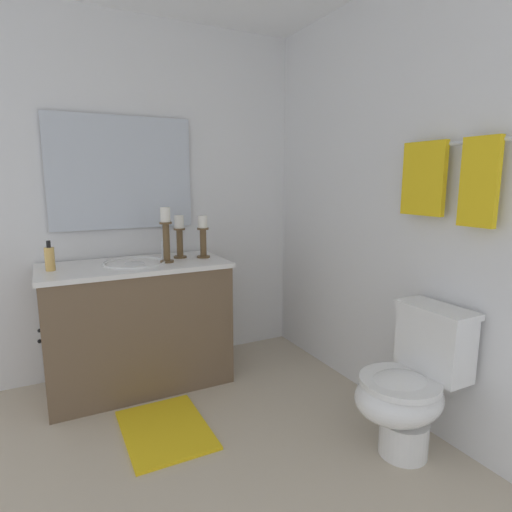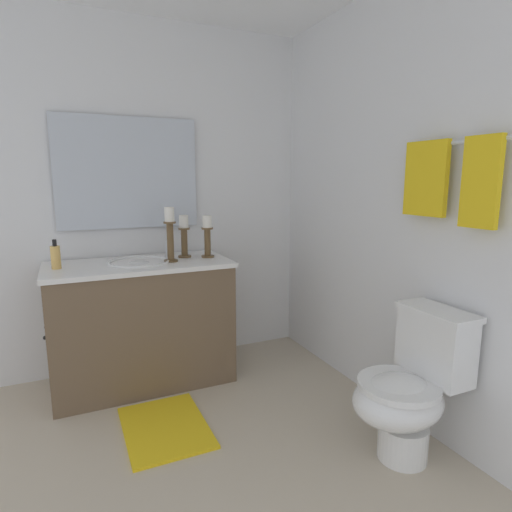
{
  "view_description": "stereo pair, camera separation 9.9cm",
  "coord_description": "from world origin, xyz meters",
  "px_view_note": "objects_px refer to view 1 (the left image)",
  "views": [
    {
      "loc": [
        1.72,
        -0.43,
        1.37
      ],
      "look_at": [
        -0.28,
        0.59,
        0.96
      ],
      "focal_mm": 29.51,
      "sensor_mm": 36.0,
      "label": 1
    },
    {
      "loc": [
        1.77,
        -0.34,
        1.37
      ],
      "look_at": [
        -0.28,
        0.59,
        0.96
      ],
      "focal_mm": 29.51,
      "sensor_mm": 36.0,
      "label": 2
    }
  ],
  "objects_px": {
    "mirror": "(122,173)",
    "toilet": "(410,386)",
    "candle_holder_tall": "(203,236)",
    "candle_holder_mid": "(166,233)",
    "sink_basin": "(135,269)",
    "towel_center": "(479,182)",
    "soap_bottle": "(50,258)",
    "towel_bar": "(455,143)",
    "vanity_cabinet": "(138,325)",
    "bath_mat": "(165,429)",
    "towel_near_vanity": "(424,179)",
    "candle_holder_short": "(180,235)"
  },
  "relations": [
    {
      "from": "soap_bottle",
      "to": "toilet",
      "type": "xyz_separation_m",
      "value": [
        1.37,
        1.53,
        -0.54
      ]
    },
    {
      "from": "candle_holder_mid",
      "to": "towel_bar",
      "type": "distance_m",
      "value": 1.74
    },
    {
      "from": "candle_holder_tall",
      "to": "bath_mat",
      "type": "bearing_deg",
      "value": -37.08
    },
    {
      "from": "mirror",
      "to": "towel_bar",
      "type": "height_order",
      "value": "mirror"
    },
    {
      "from": "mirror",
      "to": "toilet",
      "type": "bearing_deg",
      "value": 32.22
    },
    {
      "from": "candle_holder_mid",
      "to": "mirror",
      "type": "bearing_deg",
      "value": -149.32
    },
    {
      "from": "towel_bar",
      "to": "bath_mat",
      "type": "bearing_deg",
      "value": -119.46
    },
    {
      "from": "towel_bar",
      "to": "towel_center",
      "type": "height_order",
      "value": "towel_center"
    },
    {
      "from": "candle_holder_tall",
      "to": "candle_holder_mid",
      "type": "distance_m",
      "value": 0.28
    },
    {
      "from": "vanity_cabinet",
      "to": "soap_bottle",
      "type": "height_order",
      "value": "soap_bottle"
    },
    {
      "from": "candle_holder_tall",
      "to": "towel_near_vanity",
      "type": "distance_m",
      "value": 1.46
    },
    {
      "from": "mirror",
      "to": "candle_holder_mid",
      "type": "relative_size",
      "value": 2.66
    },
    {
      "from": "sink_basin",
      "to": "candle_holder_tall",
      "type": "distance_m",
      "value": 0.51
    },
    {
      "from": "vanity_cabinet",
      "to": "toilet",
      "type": "distance_m",
      "value": 1.71
    },
    {
      "from": "candle_holder_short",
      "to": "toilet",
      "type": "bearing_deg",
      "value": 26.54
    },
    {
      "from": "soap_bottle",
      "to": "bath_mat",
      "type": "xyz_separation_m",
      "value": [
        0.63,
        0.49,
        -0.9
      ]
    },
    {
      "from": "sink_basin",
      "to": "towel_near_vanity",
      "type": "bearing_deg",
      "value": 46.4
    },
    {
      "from": "vanity_cabinet",
      "to": "soap_bottle",
      "type": "xyz_separation_m",
      "value": [
        -0.01,
        -0.49,
        0.49
      ]
    },
    {
      "from": "sink_basin",
      "to": "bath_mat",
      "type": "relative_size",
      "value": 0.67
    },
    {
      "from": "mirror",
      "to": "candle_holder_tall",
      "type": "relative_size",
      "value": 3.29
    },
    {
      "from": "towel_bar",
      "to": "towel_near_vanity",
      "type": "relative_size",
      "value": 1.67
    },
    {
      "from": "towel_center",
      "to": "bath_mat",
      "type": "distance_m",
      "value": 2.03
    },
    {
      "from": "mirror",
      "to": "candle_holder_mid",
      "type": "height_order",
      "value": "mirror"
    },
    {
      "from": "candle_holder_mid",
      "to": "candle_holder_short",
      "type": "bearing_deg",
      "value": 133.29
    },
    {
      "from": "sink_basin",
      "to": "towel_center",
      "type": "xyz_separation_m",
      "value": [
        1.49,
        1.24,
        0.56
      ]
    },
    {
      "from": "vanity_cabinet",
      "to": "towel_bar",
      "type": "bearing_deg",
      "value": 43.29
    },
    {
      "from": "candle_holder_tall",
      "to": "soap_bottle",
      "type": "distance_m",
      "value": 0.96
    },
    {
      "from": "candle_holder_mid",
      "to": "soap_bottle",
      "type": "height_order",
      "value": "candle_holder_mid"
    },
    {
      "from": "candle_holder_mid",
      "to": "candle_holder_tall",
      "type": "bearing_deg",
      "value": 100.72
    },
    {
      "from": "toilet",
      "to": "candle_holder_tall",
      "type": "bearing_deg",
      "value": -157.43
    },
    {
      "from": "candle_holder_mid",
      "to": "toilet",
      "type": "height_order",
      "value": "candle_holder_mid"
    },
    {
      "from": "toilet",
      "to": "candle_holder_short",
      "type": "bearing_deg",
      "value": -153.46
    },
    {
      "from": "sink_basin",
      "to": "towel_near_vanity",
      "type": "xyz_separation_m",
      "value": [
        1.18,
        1.24,
        0.58
      ]
    },
    {
      "from": "soap_bottle",
      "to": "towel_bar",
      "type": "bearing_deg",
      "value": 52.45
    },
    {
      "from": "vanity_cabinet",
      "to": "towel_bar",
      "type": "relative_size",
      "value": 1.9
    },
    {
      "from": "candle_holder_short",
      "to": "towel_bar",
      "type": "height_order",
      "value": "towel_bar"
    },
    {
      "from": "soap_bottle",
      "to": "toilet",
      "type": "distance_m",
      "value": 2.12
    },
    {
      "from": "mirror",
      "to": "toilet",
      "type": "xyz_separation_m",
      "value": [
        1.64,
        1.04,
        -1.04
      ]
    },
    {
      "from": "sink_basin",
      "to": "bath_mat",
      "type": "xyz_separation_m",
      "value": [
        0.63,
        -0.0,
        -0.79
      ]
    },
    {
      "from": "toilet",
      "to": "bath_mat",
      "type": "relative_size",
      "value": 1.25
    },
    {
      "from": "towel_center",
      "to": "bath_mat",
      "type": "relative_size",
      "value": 0.67
    },
    {
      "from": "toilet",
      "to": "sink_basin",
      "type": "bearing_deg",
      "value": -142.81
    },
    {
      "from": "toilet",
      "to": "towel_center",
      "type": "distance_m",
      "value": 1.02
    },
    {
      "from": "candle_holder_tall",
      "to": "sink_basin",
      "type": "bearing_deg",
      "value": -90.34
    },
    {
      "from": "sink_basin",
      "to": "soap_bottle",
      "type": "bearing_deg",
      "value": -90.95
    },
    {
      "from": "candle_holder_mid",
      "to": "bath_mat",
      "type": "relative_size",
      "value": 0.6
    },
    {
      "from": "towel_near_vanity",
      "to": "candle_holder_mid",
      "type": "bearing_deg",
      "value": -137.22
    },
    {
      "from": "candle_holder_mid",
      "to": "towel_bar",
      "type": "relative_size",
      "value": 0.58
    },
    {
      "from": "candle_holder_mid",
      "to": "soap_bottle",
      "type": "relative_size",
      "value": 2.0
    },
    {
      "from": "mirror",
      "to": "towel_bar",
      "type": "bearing_deg",
      "value": 37.91
    }
  ]
}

